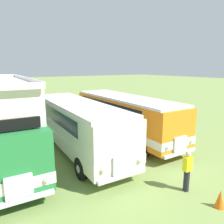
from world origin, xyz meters
The scene contains 5 objects.
bus_sixth_in_row centered at (5.76, 0.41, 2.36)m, with size 3.05×10.44×4.52m.
bus_seventh_in_row centered at (9.60, -0.30, 1.75)m, with size 2.98×10.21×2.99m.
bus_eighth_in_row centered at (13.44, 0.15, 1.75)m, with size 2.77×10.33×2.99m.
cone_near_end centered at (11.66, -8.27, 0.34)m, with size 0.36×0.36×0.69m, color orange.
marshal_person centered at (11.53, -6.88, 0.89)m, with size 0.36×0.24×1.73m.
Camera 1 is at (4.55, -12.05, 5.04)m, focal length 34.76 mm.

